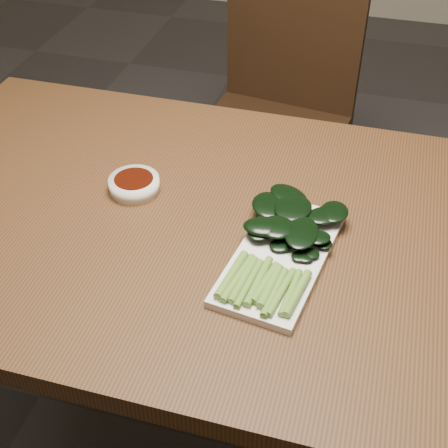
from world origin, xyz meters
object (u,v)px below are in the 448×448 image
chair_far (277,109)px  sauce_bowl (134,184)px  gai_lan (283,235)px  table (237,253)px  serving_plate (280,257)px

chair_far → sauce_bowl: bearing=-89.9°
gai_lan → sauce_bowl: bearing=164.9°
table → sauce_bowl: (-0.22, 0.04, 0.09)m
serving_plate → gai_lan: size_ratio=0.96×
chair_far → gai_lan: bearing=-70.5°
sauce_bowl → serving_plate: sauce_bowl is taller
table → chair_far: chair_far is taller
chair_far → gai_lan: chair_far is taller
chair_far → gai_lan: 0.98m
sauce_bowl → gai_lan: bearing=-15.1°
table → sauce_bowl: 0.24m
sauce_bowl → gai_lan: 0.32m
serving_plate → sauce_bowl: bearing=159.6°
table → gai_lan: size_ratio=4.25×
table → sauce_bowl: sauce_bowl is taller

